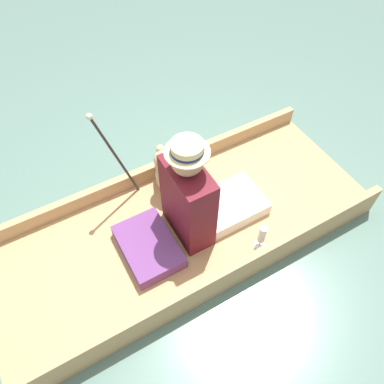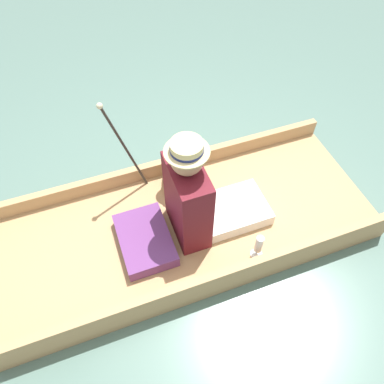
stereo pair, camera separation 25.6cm
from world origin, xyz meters
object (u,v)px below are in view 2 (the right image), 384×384
at_px(walking_cane, 122,142).
at_px(wine_glass, 259,245).
at_px(seated_person, 199,199).
at_px(teddy_bear, 174,169).

bearing_deg(walking_cane, wine_glass, 37.24).
height_order(seated_person, walking_cane, seated_person).
xyz_separation_m(seated_person, walking_cane, (-0.54, -0.40, 0.19)).
relative_size(seated_person, wine_glass, 4.01).
bearing_deg(seated_person, wine_glass, 42.68).
relative_size(seated_person, teddy_bear, 2.02).
height_order(wine_glass, walking_cane, walking_cane).
height_order(seated_person, wine_glass, seated_person).
relative_size(teddy_bear, walking_cane, 0.50).
xyz_separation_m(wine_glass, walking_cane, (-0.93, -0.71, 0.40)).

